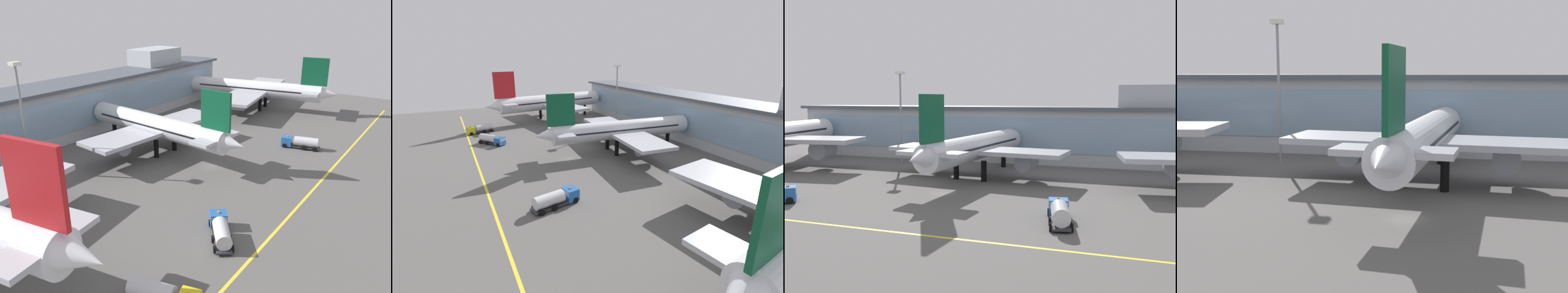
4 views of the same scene
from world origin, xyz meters
TOP-DOWN VIEW (x-y plane):
  - ground_plane at (0.00, 0.00)m, footprint 180.00×180.00m
  - terminal_building at (1.60, 42.81)m, footprint 120.53×14.00m
  - airliner_near_right at (0.67, 15.66)m, footprint 37.24×48.53m
  - apron_light_mast_west at (-23.90, 29.06)m, footprint 1.80×1.80m

SIDE VIEW (x-z plane):
  - ground_plane at x=0.00m, z-range 0.00..0.00m
  - airliner_near_right at x=0.67m, z-range -2.28..14.61m
  - terminal_building at x=1.60m, z-range -2.11..17.16m
  - apron_light_mast_west at x=-23.90m, z-range 3.60..26.34m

